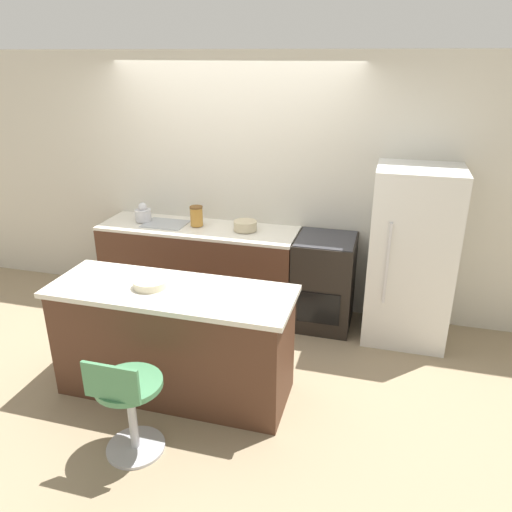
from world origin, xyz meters
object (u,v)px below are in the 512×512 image
Objects in this scene: kettle at (143,214)px; mixing_bowl at (245,226)px; oven_range at (324,282)px; refrigerator at (411,256)px; stool_chair at (129,404)px.

mixing_bowl is (1.12, 0.00, -0.03)m from kettle.
oven_range is 0.87m from refrigerator.
mixing_bowl is (0.17, 2.16, 0.56)m from stool_chair.
kettle reaches higher than mixing_bowl.
kettle reaches higher than stool_chair.
oven_range is at bearing -0.74° from kettle.
stool_chair is at bearing -94.49° from mixing_bowl.
refrigerator is 2.03× the size of stool_chair.
oven_range reaches higher than stool_chair.
mixing_bowl reaches higher than stool_chair.
mixing_bowl is (-0.82, 0.03, 0.51)m from oven_range.
stool_chair is at bearing -130.15° from refrigerator.
oven_range is at bearing -1.75° from mixing_bowl.
refrigerator is 2.79m from stool_chair.
refrigerator is 8.40× the size of kettle.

